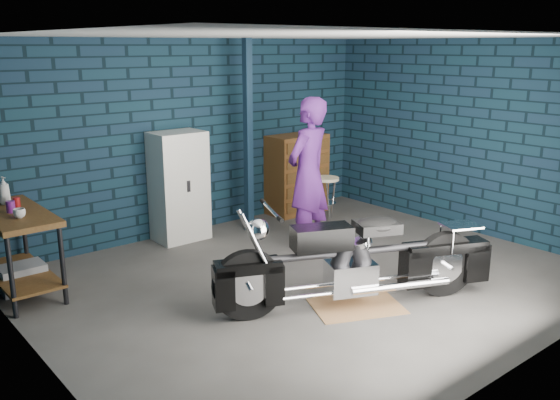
{
  "coord_description": "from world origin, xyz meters",
  "views": [
    {
      "loc": [
        -4.33,
        -4.66,
        2.61
      ],
      "look_at": [
        -0.23,
        0.3,
        0.92
      ],
      "focal_mm": 38.0,
      "sensor_mm": 36.0,
      "label": 1
    }
  ],
  "objects_px": {
    "storage_bin": "(22,278)",
    "workbench": "(18,252)",
    "motorcycle": "(357,255)",
    "shop_stool": "(327,199)",
    "tool_chest": "(297,174)",
    "locker": "(179,187)",
    "person": "(308,174)"
  },
  "relations": [
    {
      "from": "storage_bin",
      "to": "workbench",
      "type": "bearing_deg",
      "value": -116.57
    },
    {
      "from": "motorcycle",
      "to": "workbench",
      "type": "bearing_deg",
      "value": 158.88
    },
    {
      "from": "storage_bin",
      "to": "shop_stool",
      "type": "xyz_separation_m",
      "value": [
        4.44,
        -0.17,
        0.19
      ]
    },
    {
      "from": "shop_stool",
      "to": "tool_chest",
      "type": "bearing_deg",
      "value": 95.78
    },
    {
      "from": "storage_bin",
      "to": "shop_stool",
      "type": "distance_m",
      "value": 4.44
    },
    {
      "from": "motorcycle",
      "to": "tool_chest",
      "type": "bearing_deg",
      "value": 82.64
    },
    {
      "from": "locker",
      "to": "shop_stool",
      "type": "bearing_deg",
      "value": -15.47
    },
    {
      "from": "workbench",
      "to": "locker",
      "type": "bearing_deg",
      "value": 11.96
    },
    {
      "from": "workbench",
      "to": "motorcycle",
      "type": "xyz_separation_m",
      "value": [
        2.55,
        -2.56,
        0.1
      ]
    },
    {
      "from": "motorcycle",
      "to": "locker",
      "type": "height_order",
      "value": "locker"
    },
    {
      "from": "storage_bin",
      "to": "locker",
      "type": "height_order",
      "value": "locker"
    },
    {
      "from": "workbench",
      "to": "tool_chest",
      "type": "relative_size",
      "value": 1.12
    },
    {
      "from": "locker",
      "to": "motorcycle",
      "type": "bearing_deg",
      "value": -84.69
    },
    {
      "from": "workbench",
      "to": "motorcycle",
      "type": "height_order",
      "value": "motorcycle"
    },
    {
      "from": "person",
      "to": "locker",
      "type": "height_order",
      "value": "person"
    },
    {
      "from": "person",
      "to": "locker",
      "type": "distance_m",
      "value": 1.78
    },
    {
      "from": "shop_stool",
      "to": "storage_bin",
      "type": "bearing_deg",
      "value": 177.85
    },
    {
      "from": "tool_chest",
      "to": "shop_stool",
      "type": "relative_size",
      "value": 1.87
    },
    {
      "from": "tool_chest",
      "to": "workbench",
      "type": "bearing_deg",
      "value": -173.77
    },
    {
      "from": "locker",
      "to": "person",
      "type": "bearing_deg",
      "value": -50.02
    },
    {
      "from": "workbench",
      "to": "storage_bin",
      "type": "bearing_deg",
      "value": 63.43
    },
    {
      "from": "motorcycle",
      "to": "person",
      "type": "bearing_deg",
      "value": 87.28
    },
    {
      "from": "person",
      "to": "storage_bin",
      "type": "height_order",
      "value": "person"
    },
    {
      "from": "motorcycle",
      "to": "shop_stool",
      "type": "distance_m",
      "value": 3.1
    },
    {
      "from": "motorcycle",
      "to": "person",
      "type": "xyz_separation_m",
      "value": [
        0.85,
        1.69,
        0.43
      ]
    },
    {
      "from": "storage_bin",
      "to": "shop_stool",
      "type": "bearing_deg",
      "value": -2.15
    },
    {
      "from": "locker",
      "to": "tool_chest",
      "type": "relative_size",
      "value": 1.2
    },
    {
      "from": "workbench",
      "to": "person",
      "type": "bearing_deg",
      "value": -14.34
    },
    {
      "from": "storage_bin",
      "to": "locker",
      "type": "bearing_deg",
      "value": 11.09
    },
    {
      "from": "person",
      "to": "locker",
      "type": "relative_size",
      "value": 1.33
    },
    {
      "from": "storage_bin",
      "to": "locker",
      "type": "relative_size",
      "value": 0.31
    },
    {
      "from": "motorcycle",
      "to": "storage_bin",
      "type": "distance_m",
      "value": 3.65
    }
  ]
}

